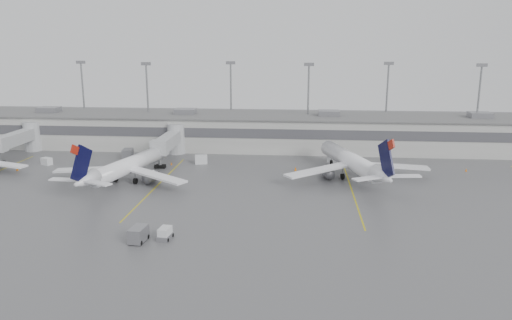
{
  "coord_description": "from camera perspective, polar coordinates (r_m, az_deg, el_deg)",
  "views": [
    {
      "loc": [
        8.21,
        -61.89,
        25.53
      ],
      "look_at": [
        0.49,
        24.0,
        5.0
      ],
      "focal_mm": 35.0,
      "sensor_mm": 36.0,
      "label": 1
    }
  ],
  "objects": [
    {
      "name": "ground",
      "position": [
        67.46,
        -2.27,
        -8.86
      ],
      "size": [
        260.0,
        260.0,
        0.0
      ],
      "primitive_type": "plane",
      "color": "#4F4F52",
      "rests_on": "ground"
    },
    {
      "name": "terminal",
      "position": [
        122.04,
        1.2,
        3.31
      ],
      "size": [
        152.0,
        17.0,
        9.45
      ],
      "color": "#A3A39E",
      "rests_on": "ground"
    },
    {
      "name": "light_masts",
      "position": [
        126.63,
        1.4,
        7.27
      ],
      "size": [
        142.4,
        8.0,
        20.6
      ],
      "color": "gray",
      "rests_on": "ground"
    },
    {
      "name": "jet_bridge_left",
      "position": [
        126.92,
        -25.11,
        2.29
      ],
      "size": [
        4.0,
        17.2,
        7.0
      ],
      "color": "#9C9FA1",
      "rests_on": "ground"
    },
    {
      "name": "jet_bridge_right",
      "position": [
        113.47,
        -9.62,
        2.2
      ],
      "size": [
        4.0,
        17.2,
        7.0
      ],
      "color": "#9C9FA1",
      "rests_on": "ground"
    },
    {
      "name": "stand_markings",
      "position": [
        89.98,
        -0.31,
        -3.09
      ],
      "size": [
        105.25,
        40.0,
        0.01
      ],
      "color": "#C4B70B",
      "rests_on": "ground"
    },
    {
      "name": "jet_mid_left",
      "position": [
        95.3,
        -14.62,
        -0.68
      ],
      "size": [
        26.58,
        30.15,
        9.91
      ],
      "rotation": [
        0.0,
        0.0,
        -0.24
      ],
      "color": "white",
      "rests_on": "ground"
    },
    {
      "name": "jet_mid_right",
      "position": [
        96.71,
        11.02,
        -0.18
      ],
      "size": [
        27.47,
        31.29,
        10.46
      ],
      "rotation": [
        0.0,
        0.0,
        0.31
      ],
      "color": "white",
      "rests_on": "ground"
    },
    {
      "name": "baggage_tug",
      "position": [
        67.85,
        -10.36,
        -8.37
      ],
      "size": [
        1.87,
        2.65,
        1.61
      ],
      "rotation": [
        0.0,
        0.0,
        -0.11
      ],
      "color": "silver",
      "rests_on": "ground"
    },
    {
      "name": "baggage_cart",
      "position": [
        67.54,
        -13.29,
        -8.25
      ],
      "size": [
        2.11,
        3.29,
        2.0
      ],
      "rotation": [
        0.0,
        0.0,
        -0.11
      ],
      "color": "slate",
      "rests_on": "ground"
    },
    {
      "name": "gse_uld_a",
      "position": [
        114.78,
        -22.82,
        -0.14
      ],
      "size": [
        2.56,
        2.19,
        1.53
      ],
      "primitive_type": "cube",
      "rotation": [
        0.0,
        0.0,
        -0.42
      ],
      "color": "silver",
      "rests_on": "ground"
    },
    {
      "name": "gse_uld_b",
      "position": [
        107.44,
        -6.28,
        0.06
      ],
      "size": [
        2.88,
        2.21,
        1.83
      ],
      "primitive_type": "cube",
      "rotation": [
        0.0,
        0.0,
        0.2
      ],
      "color": "silver",
      "rests_on": "ground"
    },
    {
      "name": "gse_uld_c",
      "position": [
        109.37,
        8.83,
        0.19
      ],
      "size": [
        2.84,
        2.42,
        1.7
      ],
      "primitive_type": "cube",
      "rotation": [
        0.0,
        0.0,
        -0.4
      ],
      "color": "silver",
      "rests_on": "ground"
    },
    {
      "name": "gse_loader",
      "position": [
        115.11,
        -14.44,
        0.69
      ],
      "size": [
        2.63,
        3.69,
        2.13
      ],
      "primitive_type": "cube",
      "rotation": [
        0.0,
        0.0,
        0.16
      ],
      "color": "slate",
      "rests_on": "ground"
    },
    {
      "name": "cone_a",
      "position": [
        112.23,
        -25.63,
        -0.9
      ],
      "size": [
        0.48,
        0.48,
        0.77
      ],
      "primitive_type": "cone",
      "color": "orange",
      "rests_on": "ground"
    },
    {
      "name": "cone_b",
      "position": [
        107.39,
        -9.65,
        -0.39
      ],
      "size": [
        0.38,
        0.38,
        0.6
      ],
      "primitive_type": "cone",
      "color": "orange",
      "rests_on": "ground"
    },
    {
      "name": "cone_c",
      "position": [
        101.43,
        4.53,
        -1.0
      ],
      "size": [
        0.49,
        0.49,
        0.78
      ],
      "primitive_type": "cone",
      "color": "orange",
      "rests_on": "ground"
    },
    {
      "name": "cone_d",
      "position": [
        109.06,
        22.88,
        -1.06
      ],
      "size": [
        0.39,
        0.39,
        0.62
      ],
      "primitive_type": "cone",
      "color": "orange",
      "rests_on": "ground"
    }
  ]
}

